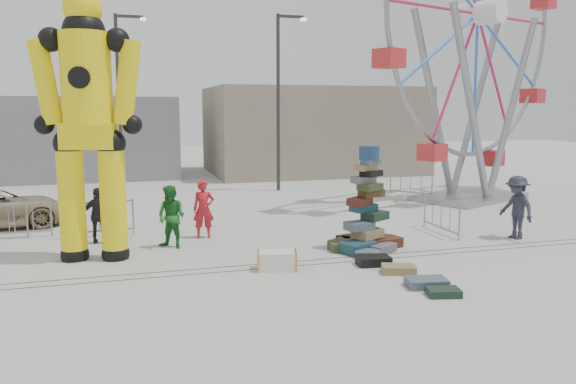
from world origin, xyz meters
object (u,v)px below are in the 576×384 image
object	(u,v)px
suitcase_tower	(366,220)
steamer_trunk	(277,261)
ferris_wheel	(477,39)
barricade_wheel_back	(411,184)
crash_test_dummy	(88,116)
pedestrian_green	(171,217)
pedestrian_red	(204,209)
barricade_dummy_c	(99,219)
pedestrian_grey	(517,207)
barricade_dummy_b	(14,220)
lamp_post_left	(121,93)
lamp_post_right	(280,93)
barricade_wheel_front	(441,216)
pedestrian_black	(99,216)

from	to	relation	value
suitcase_tower	steamer_trunk	size ratio (longest dim) A/B	3.02
ferris_wheel	barricade_wheel_back	xyz separation A→B (m)	(-2.04, 1.35, -6.06)
suitcase_tower	steamer_trunk	bearing A→B (deg)	-176.53
crash_test_dummy	pedestrian_green	size ratio (longest dim) A/B	3.95
pedestrian_red	barricade_dummy_c	bearing A→B (deg)	166.20
barricade_dummy_c	pedestrian_grey	xyz separation A→B (m)	(11.81, -3.65, 0.38)
pedestrian_green	barricade_dummy_b	bearing A→B (deg)	-169.86
barricade_dummy_c	pedestrian_grey	world-z (taller)	pedestrian_grey
suitcase_tower	steamer_trunk	xyz separation A→B (m)	(-2.88, -1.31, -0.57)
lamp_post_left	suitcase_tower	xyz separation A→B (m)	(6.33, -13.24, -3.69)
crash_test_dummy	barricade_dummy_c	xyz separation A→B (m)	(-0.00, 2.62, -3.06)
lamp_post_left	ferris_wheel	world-z (taller)	ferris_wheel
lamp_post_left	suitcase_tower	bearing A→B (deg)	-64.46
ferris_wheel	pedestrian_green	bearing A→B (deg)	177.46
barricade_dummy_b	pedestrian_green	distance (m)	4.99
steamer_trunk	pedestrian_grey	xyz separation A→B (m)	(7.60, 1.14, 0.71)
lamp_post_right	ferris_wheel	world-z (taller)	ferris_wheel
barricade_wheel_front	pedestrian_red	size ratio (longest dim) A/B	1.16
barricade_dummy_b	pedestrian_red	bearing A→B (deg)	-17.35
suitcase_tower	crash_test_dummy	bearing A→B (deg)	152.05
ferris_wheel	barricade_wheel_front	size ratio (longest dim) A/B	6.72
barricade_wheel_back	pedestrian_black	world-z (taller)	pedestrian_black
lamp_post_right	steamer_trunk	xyz separation A→B (m)	(-3.56, -12.55, -4.26)
lamp_post_right	barricade_wheel_back	size ratio (longest dim) A/B	4.00
steamer_trunk	barricade_wheel_back	size ratio (longest dim) A/B	0.47
barricade_wheel_back	barricade_dummy_c	bearing A→B (deg)	-104.51
pedestrian_grey	barricade_dummy_c	bearing A→B (deg)	-112.73
barricade_dummy_b	lamp_post_left	bearing A→B (deg)	69.03
crash_test_dummy	pedestrian_grey	xyz separation A→B (m)	(11.80, -1.04, -2.68)
barricade_wheel_back	lamp_post_left	bearing A→B (deg)	-147.63
barricade_wheel_front	pedestrian_green	xyz separation A→B (m)	(-8.10, 0.46, 0.32)
crash_test_dummy	pedestrian_black	world-z (taller)	crash_test_dummy
barricade_wheel_back	pedestrian_red	xyz separation A→B (m)	(-9.75, -5.41, 0.31)
ferris_wheel	pedestrian_grey	xyz separation A→B (m)	(-2.98, -6.73, -5.68)
ferris_wheel	barricade_dummy_b	world-z (taller)	ferris_wheel
suitcase_tower	pedestrian_red	distance (m)	4.80
barricade_wheel_front	pedestrian_green	distance (m)	8.12
barricade_dummy_b	pedestrian_grey	xyz separation A→B (m)	(14.18, -4.11, 0.38)
pedestrian_red	pedestrian_black	bearing A→B (deg)	-178.43
suitcase_tower	ferris_wheel	distance (m)	11.67
barricade_dummy_c	pedestrian_green	distance (m)	2.80
lamp_post_right	pedestrian_black	xyz separation A→B (m)	(-7.72, -8.59, -3.68)
barricade_wheel_front	lamp_post_right	bearing A→B (deg)	13.39
crash_test_dummy	pedestrian_red	world-z (taller)	crash_test_dummy
barricade_wheel_front	crash_test_dummy	bearing A→B (deg)	91.76
pedestrian_red	lamp_post_right	bearing A→B (deg)	65.83
suitcase_tower	barricade_wheel_front	distance (m)	3.19
barricade_dummy_c	pedestrian_black	world-z (taller)	pedestrian_black
barricade_wheel_front	pedestrian_red	xyz separation A→B (m)	(-7.08, 1.42, 0.31)
pedestrian_red	barricade_wheel_front	bearing A→B (deg)	-6.86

